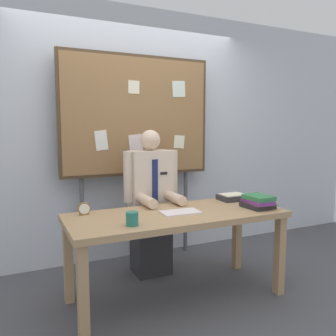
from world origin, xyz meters
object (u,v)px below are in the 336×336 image
Objects in this scene: person at (151,208)px; paper_tray at (233,197)px; open_notebook at (180,212)px; desk_clock at (84,209)px; desk at (177,223)px; bulletin_board at (137,118)px; book_stack at (258,202)px; coffee_mug at (132,219)px.

person reaches higher than paper_tray.
open_notebook is 0.77m from desk_clock.
bulletin_board is (0.00, 0.92, 0.88)m from desk.
bulletin_board reaches higher than desk_clock.
open_notebook is at bearing -160.53° from paper_tray.
paper_tray is at bearing -25.58° from person.
bulletin_board is 21.48× the size of desk_clock.
open_notebook is (0.02, -0.58, 0.09)m from person.
person is 0.78m from desk_clock.
paper_tray is (0.71, -0.34, 0.11)m from person.
bulletin_board is at bearing 123.60° from book_stack.
paper_tray is (-0.00, 0.37, -0.03)m from book_stack.
book_stack is at bearing -89.87° from paper_tray.
desk_clock is at bearing 179.04° from paper_tray.
book_stack reaches higher than coffee_mug.
coffee_mug is 1.24m from paper_tray.
bulletin_board is at bearing 135.36° from paper_tray.
open_notebook is at bearing 169.65° from book_stack.
book_stack is at bearing -15.51° from desk_clock.
person is at bearing 59.28° from coffee_mug.
book_stack reaches higher than open_notebook.
person is 0.80m from paper_tray.
coffee_mug reaches higher than open_notebook.
desk_clock is (-0.70, -0.68, -0.75)m from bulletin_board.
desk is at bearing -162.57° from paper_tray.
paper_tray is at bearing -44.64° from bulletin_board.
desk is at bearing -90.01° from bulletin_board.
bulletin_board is at bearing 91.38° from open_notebook.
book_stack is at bearing -44.90° from person.
person is 4.44× the size of open_notebook.
coffee_mug is at bearing -177.33° from book_stack.
person reaches higher than desk.
person reaches higher than desk_clock.
coffee_mug is at bearing -120.72° from person.
bulletin_board reaches higher than coffee_mug.
book_stack is (0.71, -0.15, 0.14)m from desk.
coffee_mug is 0.38× the size of paper_tray.
bulletin_board is at bearing 43.97° from desk_clock.
person reaches higher than coffee_mug.
coffee_mug is (0.25, -0.45, 0.00)m from desk_clock.
person is at bearing 92.25° from open_notebook.
coffee_mug is at bearing -111.97° from bulletin_board.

